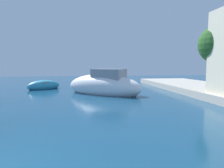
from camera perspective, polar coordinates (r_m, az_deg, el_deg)
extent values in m
ellipsoid|color=teal|center=(19.95, -19.00, -0.53)|extent=(3.27, 2.85, 1.11)
cube|color=brown|center=(19.92, -19.03, 0.54)|extent=(1.09, 1.17, 0.08)
ellipsoid|color=white|center=(15.69, -2.58, -0.82)|extent=(6.48, 5.76, 2.03)
cube|color=gray|center=(15.34, -0.97, 2.83)|extent=(2.82, 2.64, 0.80)
cylinder|color=brown|center=(14.94, 27.92, 2.34)|extent=(0.24, 0.24, 2.24)
sphere|color=#285623|center=(15.00, 28.26, 10.04)|extent=(2.56, 2.56, 2.56)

